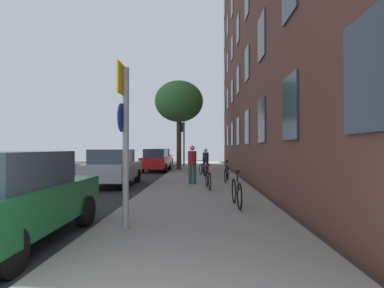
{
  "coord_description": "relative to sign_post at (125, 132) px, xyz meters",
  "views": [
    {
      "loc": [
        1.16,
        -2.15,
        1.69
      ],
      "look_at": [
        0.81,
        9.36,
        1.85
      ],
      "focal_mm": 28.24,
      "sensor_mm": 36.0,
      "label": 1
    }
  ],
  "objects": [
    {
      "name": "ground_plane",
      "position": [
        -2.06,
        11.31,
        -2.0
      ],
      "size": [
        41.8,
        41.8,
        0.0
      ],
      "primitive_type": "plane",
      "color": "#332D28"
    },
    {
      "name": "road_asphalt",
      "position": [
        -4.16,
        11.31,
        -1.99
      ],
      "size": [
        7.0,
        38.0,
        0.01
      ],
      "primitive_type": "cube",
      "color": "#232326",
      "rests_on": "ground"
    },
    {
      "name": "sidewalk",
      "position": [
        1.44,
        11.31,
        -1.94
      ],
      "size": [
        4.2,
        38.0,
        0.12
      ],
      "primitive_type": "cube",
      "color": "gray",
      "rests_on": "ground"
    },
    {
      "name": "building_facade",
      "position": [
        4.03,
        10.81,
        7.91
      ],
      "size": [
        0.56,
        27.0,
        19.79
      ],
      "color": "brown",
      "rests_on": "ground"
    },
    {
      "name": "sign_post",
      "position": [
        0.0,
        0.0,
        0.0
      ],
      "size": [
        0.16,
        0.6,
        3.21
      ],
      "color": "gray",
      "rests_on": "sidewalk"
    },
    {
      "name": "traffic_light",
      "position": [
        -0.08,
        19.82,
        0.72
      ],
      "size": [
        0.43,
        0.24,
        3.81
      ],
      "color": "black",
      "rests_on": "sidewalk"
    },
    {
      "name": "tree_near",
      "position": [
        -0.18,
        16.66,
        3.15
      ],
      "size": [
        3.61,
        3.61,
        6.61
      ],
      "color": "#4C3823",
      "rests_on": "sidewalk"
    },
    {
      "name": "bicycle_0",
      "position": [
        2.45,
        2.34,
        -1.49
      ],
      "size": [
        0.42,
        1.67,
        0.98
      ],
      "color": "black",
      "rests_on": "sidewalk"
    },
    {
      "name": "bicycle_1",
      "position": [
        1.76,
        5.77,
        -1.5
      ],
      "size": [
        0.42,
        1.64,
        0.98
      ],
      "color": "black",
      "rests_on": "sidewalk"
    },
    {
      "name": "bicycle_2",
      "position": [
        2.68,
        8.29,
        -1.5
      ],
      "size": [
        0.48,
        1.69,
        0.98
      ],
      "color": "black",
      "rests_on": "sidewalk"
    },
    {
      "name": "bicycle_3",
      "position": [
        2.87,
        10.06,
        -1.52
      ],
      "size": [
        0.42,
        1.67,
        0.93
      ],
      "color": "black",
      "rests_on": "sidewalk"
    },
    {
      "name": "bicycle_4",
      "position": [
        1.58,
        11.47,
        -1.51
      ],
      "size": [
        0.54,
        1.71,
        0.94
      ],
      "color": "black",
      "rests_on": "sidewalk"
    },
    {
      "name": "bicycle_5",
      "position": [
        1.6,
        12.94,
        -1.53
      ],
      "size": [
        0.42,
        1.59,
        0.89
      ],
      "color": "black",
      "rests_on": "sidewalk"
    },
    {
      "name": "pedestrian_0",
      "position": [
        1.1,
        7.37,
        -0.92
      ],
      "size": [
        0.49,
        0.49,
        1.68
      ],
      "color": "#33594C",
      "rests_on": "sidewalk"
    },
    {
      "name": "pedestrian_1",
      "position": [
        1.75,
        11.57,
        -1.0
      ],
      "size": [
        0.38,
        0.38,
        1.55
      ],
      "color": "#26262D",
      "rests_on": "sidewalk"
    },
    {
      "name": "car_0",
      "position": [
        -1.82,
        -0.74,
        -1.16
      ],
      "size": [
        1.89,
        4.1,
        1.62
      ],
      "color": "#19662D",
      "rests_on": "road_asphalt"
    },
    {
      "name": "car_1",
      "position": [
        -2.45,
        7.59,
        -1.16
      ],
      "size": [
        1.82,
        4.26,
        1.62
      ],
      "color": "#B7B7BC",
      "rests_on": "road_asphalt"
    },
    {
      "name": "car_2",
      "position": [
        -1.75,
        15.92,
        -1.16
      ],
      "size": [
        1.78,
        4.33,
        1.62
      ],
      "color": "red",
      "rests_on": "road_asphalt"
    },
    {
      "name": "car_3",
      "position": [
        -2.39,
        24.26,
        -1.16
      ],
      "size": [
        1.95,
        4.14,
        1.62
      ],
      "color": "red",
      "rests_on": "road_asphalt"
    }
  ]
}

